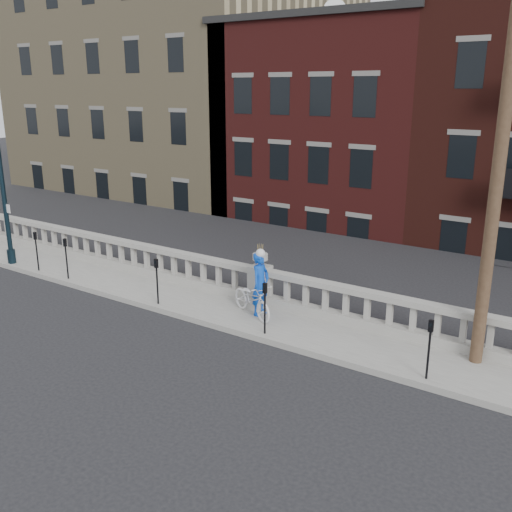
{
  "coord_description": "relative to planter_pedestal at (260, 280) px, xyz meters",
  "views": [
    {
      "loc": [
        8.7,
        -9.06,
        6.19
      ],
      "look_at": [
        0.36,
        3.2,
        1.8
      ],
      "focal_mm": 40.0,
      "sensor_mm": 36.0,
      "label": 1
    }
  ],
  "objects": [
    {
      "name": "parking_meter_a",
      "position": [
        -7.96,
        -1.8,
        0.17
      ],
      "size": [
        0.1,
        0.09,
        1.36
      ],
      "color": "black",
      "rests_on": "sidewalk"
    },
    {
      "name": "lower_level",
      "position": [
        0.56,
        19.09,
        1.8
      ],
      "size": [
        80.0,
        44.0,
        20.8
      ],
      "color": "#605E59",
      "rests_on": "ground"
    },
    {
      "name": "ground",
      "position": [
        0.0,
        -3.95,
        -0.83
      ],
      "size": [
        120.0,
        120.0,
        0.0
      ],
      "primitive_type": "plane",
      "color": "black",
      "rests_on": "ground"
    },
    {
      "name": "streetlight_pole",
      "position": [
        -9.5,
        -1.8,
        1.38
      ],
      "size": [
        0.4,
        0.28,
        5.2
      ],
      "color": "black",
      "rests_on": "sidewalk"
    },
    {
      "name": "parking_meter_b",
      "position": [
        -6.4,
        -1.8,
        0.17
      ],
      "size": [
        0.1,
        0.09,
        1.36
      ],
      "color": "black",
      "rests_on": "sidewalk"
    },
    {
      "name": "balustrade",
      "position": [
        0.0,
        0.0,
        -0.19
      ],
      "size": [
        28.0,
        0.34,
        1.03
      ],
      "color": "gray",
      "rests_on": "sidewalk"
    },
    {
      "name": "parking_meter_d",
      "position": [
        1.35,
        -1.8,
        0.17
      ],
      "size": [
        0.1,
        0.09,
        1.36
      ],
      "color": "black",
      "rests_on": "sidewalk"
    },
    {
      "name": "parking_meter_c",
      "position": [
        -2.37,
        -1.8,
        0.17
      ],
      "size": [
        0.1,
        0.09,
        1.36
      ],
      "color": "black",
      "rests_on": "sidewalk"
    },
    {
      "name": "sidewalk",
      "position": [
        0.0,
        -0.95,
        -0.76
      ],
      "size": [
        32.0,
        2.2,
        0.15
      ],
      "primitive_type": "cube",
      "color": "gray",
      "rests_on": "ground"
    },
    {
      "name": "utility_pole",
      "position": [
        6.2,
        -0.35,
        4.41
      ],
      "size": [
        1.6,
        0.28,
        10.0
      ],
      "color": "#422D1E",
      "rests_on": "sidewalk"
    },
    {
      "name": "cyclist",
      "position": [
        0.52,
        -0.77,
        0.2
      ],
      "size": [
        0.43,
        0.65,
        1.77
      ],
      "primitive_type": "imported",
      "rotation": [
        0.0,
        0.0,
        1.58
      ],
      "color": "#0C42BC",
      "rests_on": "sidewalk"
    },
    {
      "name": "bicycle",
      "position": [
        0.4,
        -0.99,
        -0.2
      ],
      "size": [
        1.91,
        1.33,
        0.95
      ],
      "primitive_type": "imported",
      "rotation": [
        0.0,
        0.0,
        1.14
      ],
      "color": "silver",
      "rests_on": "sidewalk"
    },
    {
      "name": "planter_pedestal",
      "position": [
        0.0,
        0.0,
        0.0
      ],
      "size": [
        0.55,
        0.55,
        1.76
      ],
      "color": "gray",
      "rests_on": "sidewalk"
    },
    {
      "name": "parking_meter_e",
      "position": [
        5.53,
        -1.8,
        0.17
      ],
      "size": [
        0.1,
        0.09,
        1.36
      ],
      "color": "black",
      "rests_on": "sidewalk"
    }
  ]
}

